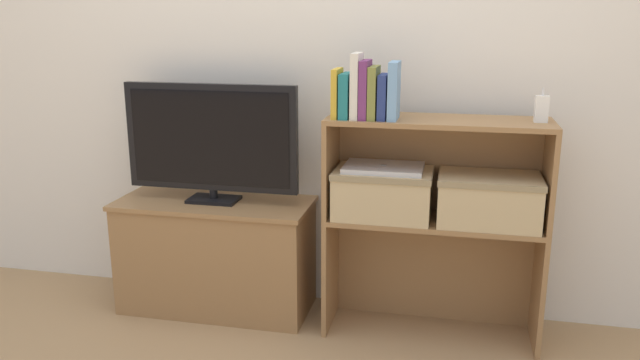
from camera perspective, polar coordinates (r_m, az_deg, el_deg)
ground_plane at (r=2.73m, az=-0.71°, el=-14.09°), size 16.00×16.00×0.00m
wall_back at (r=2.78m, az=1.11°, el=12.30°), size 10.00×0.05×2.40m
tv_stand at (r=2.92m, az=-9.46°, el=-6.75°), size 0.88×0.38×0.52m
tv at (r=2.77m, az=-9.94°, el=3.64°), size 0.78×0.14×0.52m
bookshelf_lower_tier at (r=2.73m, az=10.24°, el=-6.92°), size 0.88×0.30×0.51m
bookshelf_upper_tier at (r=2.60m, az=10.69°, el=2.50°), size 0.88×0.30×0.41m
book_mustard at (r=2.50m, az=1.57°, el=7.94°), size 0.02×0.14×0.19m
book_teal at (r=2.49m, az=2.41°, el=7.72°), size 0.04×0.15×0.18m
book_ivory at (r=2.48m, az=3.36°, el=8.60°), size 0.03×0.15×0.25m
book_plum at (r=2.48m, az=4.15°, el=8.25°), size 0.03×0.15×0.23m
book_olive at (r=2.47m, az=4.94°, el=7.96°), size 0.03×0.15×0.20m
book_navy at (r=2.47m, az=5.82°, el=7.58°), size 0.03×0.14×0.17m
book_skyblue at (r=2.46m, az=6.79°, el=8.11°), size 0.04×0.15×0.22m
baby_monitor at (r=2.53m, az=19.59°, el=6.15°), size 0.05×0.04×0.13m
storage_basket_left at (r=2.58m, az=5.78°, el=-0.99°), size 0.40×0.27×0.20m
storage_basket_right at (r=2.57m, az=15.17°, el=-1.51°), size 0.40×0.27×0.20m
laptop at (r=2.55m, az=5.84°, el=1.13°), size 0.32×0.22×0.02m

